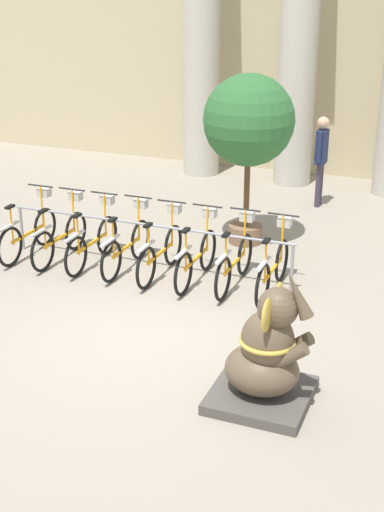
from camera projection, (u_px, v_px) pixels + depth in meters
name	position (u px, v px, depth m)	size (l,w,h in m)	color
ground_plane	(145.00, 333.00, 9.34)	(60.00, 60.00, 0.00)	gray
building_facade	(310.00, 39.00, 15.61)	(20.00, 0.20, 6.00)	#C6B78E
column_left	(202.00, 57.00, 15.63)	(1.01, 1.01, 5.16)	#BCB7A8
column_middle	(298.00, 62.00, 14.89)	(1.01, 1.01, 5.16)	#BCB7A8
bike_rack	(147.00, 232.00, 11.08)	(4.76, 0.05, 0.77)	gray
bicycle_0	(29.00, 231.00, 11.76)	(0.48, 1.67, 1.08)	black
bicycle_1	(61.00, 236.00, 11.57)	(0.48, 1.67, 1.08)	black
bicycle_2	(93.00, 240.00, 11.37)	(0.48, 1.67, 1.08)	black
bicycle_3	(127.00, 245.00, 11.18)	(0.48, 1.67, 1.08)	black
bicycle_4	(161.00, 250.00, 10.96)	(0.48, 1.67, 1.08)	black
bicycle_5	(197.00, 256.00, 10.76)	(0.48, 1.67, 1.08)	black
bicycle_6	(235.00, 260.00, 10.59)	(0.48, 1.67, 1.08)	black
bicycle_7	(274.00, 267.00, 10.36)	(0.48, 1.67, 1.08)	black
elephant_statue	(266.00, 357.00, 7.67)	(1.07, 1.07, 1.63)	#4C4742
person_pedestrian	(321.00, 153.00, 13.93)	(0.24, 0.47, 1.79)	#383342
potted_tree	(249.00, 124.00, 11.67)	(1.52, 1.52, 2.89)	brown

